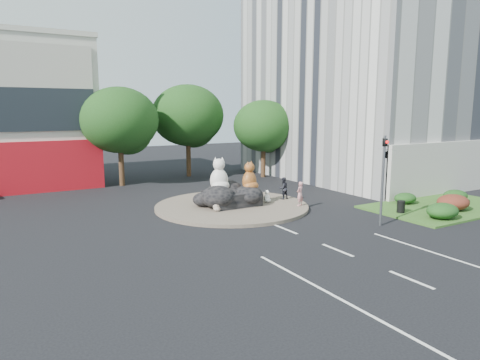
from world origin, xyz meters
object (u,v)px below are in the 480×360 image
object	(u,v)px
cat_tabby	(249,176)
kitten_white	(267,196)
kitten_calico	(217,204)
pedestrian_dark	(283,188)
litter_bin	(401,207)
pedestrian_pink	(300,194)
cat_white	(219,174)

from	to	relation	value
cat_tabby	kitten_white	world-z (taller)	cat_tabby
kitten_calico	pedestrian_dark	distance (m)	5.76
cat_tabby	kitten_white	bearing A→B (deg)	-27.82
pedestrian_dark	litter_bin	world-z (taller)	pedestrian_dark
cat_tabby	kitten_calico	distance (m)	3.21
kitten_white	pedestrian_pink	bearing A→B (deg)	-75.32
cat_tabby	kitten_calico	world-z (taller)	cat_tabby
cat_white	cat_tabby	xyz separation A→B (m)	(1.82, -0.79, -0.14)
kitten_calico	pedestrian_dark	world-z (taller)	pedestrian_dark
pedestrian_pink	pedestrian_dark	size ratio (longest dim) A/B	1.03
kitten_calico	pedestrian_pink	xyz separation A→B (m)	(5.38, -1.33, 0.36)
kitten_calico	litter_bin	bearing A→B (deg)	-5.94
pedestrian_dark	cat_tabby	bearing A→B (deg)	1.64
cat_tabby	kitten_white	distance (m)	1.97
kitten_white	litter_bin	world-z (taller)	kitten_white
cat_white	kitten_white	bearing A→B (deg)	5.71
pedestrian_pink	litter_bin	xyz separation A→B (m)	(4.40, -4.36, -0.50)
kitten_calico	litter_bin	world-z (taller)	kitten_calico
cat_white	kitten_white	xyz separation A→B (m)	(3.15, -0.89, -1.60)
cat_white	pedestrian_dark	distance (m)	4.93
cat_tabby	litter_bin	distance (m)	9.62
pedestrian_dark	kitten_calico	bearing A→B (deg)	6.39
pedestrian_pink	kitten_white	bearing A→B (deg)	-78.90
cat_white	kitten_white	world-z (taller)	cat_white
cat_white	cat_tabby	world-z (taller)	cat_white
kitten_calico	pedestrian_dark	bearing A→B (deg)	33.41
kitten_white	litter_bin	bearing A→B (deg)	-66.92
pedestrian_pink	cat_tabby	bearing A→B (deg)	-60.41
litter_bin	kitten_calico	bearing A→B (deg)	149.82
cat_tabby	pedestrian_dark	size ratio (longest dim) A/B	1.29
pedestrian_dark	litter_bin	xyz separation A→B (m)	(4.11, -6.61, -0.48)
cat_white	kitten_white	distance (m)	3.64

